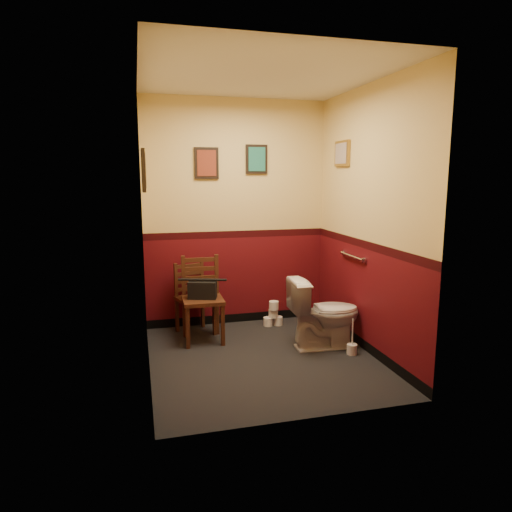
{
  "coord_description": "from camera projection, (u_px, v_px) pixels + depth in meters",
  "views": [
    {
      "loc": [
        -1.15,
        -4.17,
        1.8
      ],
      "look_at": [
        0.0,
        0.25,
        1.0
      ],
      "focal_mm": 32.0,
      "sensor_mm": 36.0,
      "label": 1
    }
  ],
  "objects": [
    {
      "name": "chair_left",
      "position": [
        194.0,
        298.0,
        5.26
      ],
      "size": [
        0.47,
        0.47,
        0.82
      ],
      "rotation": [
        0.0,
        0.0,
        0.28
      ],
      "color": "#472515",
      "rests_on": "floor"
    },
    {
      "name": "grab_bar",
      "position": [
        352.0,
        256.0,
        4.91
      ],
      "size": [
        0.05,
        0.56,
        0.06
      ],
      "color": "silver",
      "rests_on": "wall_right"
    },
    {
      "name": "toilet",
      "position": [
        324.0,
        313.0,
        4.82
      ],
      "size": [
        0.77,
        0.46,
        0.74
      ],
      "primitive_type": "imported",
      "rotation": [
        0.0,
        0.0,
        1.52
      ],
      "color": "white",
      "rests_on": "floor"
    },
    {
      "name": "wall_back",
      "position": [
        236.0,
        214.0,
        5.48
      ],
      "size": [
        2.2,
        0.0,
        2.7
      ],
      "primitive_type": "cube",
      "rotation": [
        1.57,
        0.0,
        0.0
      ],
      "color": "#520B11",
      "rests_on": "ground"
    },
    {
      "name": "framed_print_right",
      "position": [
        342.0,
        153.0,
        5.06
      ],
      "size": [
        0.04,
        0.34,
        0.28
      ],
      "color": "olive",
      "rests_on": "wall_right"
    },
    {
      "name": "chair_right",
      "position": [
        202.0,
        299.0,
        5.02
      ],
      "size": [
        0.44,
        0.44,
        0.93
      ],
      "rotation": [
        0.0,
        0.0,
        -0.02
      ],
      "color": "#472515",
      "rests_on": "floor"
    },
    {
      "name": "ceiling",
      "position": [
        263.0,
        75.0,
        4.1
      ],
      "size": [
        2.2,
        2.4,
        0.0
      ],
      "primitive_type": "cube",
      "rotation": [
        3.14,
        0.0,
        0.0
      ],
      "color": "silver",
      "rests_on": "ground"
    },
    {
      "name": "wall_front",
      "position": [
        308.0,
        241.0,
        3.19
      ],
      "size": [
        2.2,
        0.0,
        2.7
      ],
      "primitive_type": "cube",
      "rotation": [
        -1.57,
        0.0,
        0.0
      ],
      "color": "#520B11",
      "rests_on": "ground"
    },
    {
      "name": "toilet_brush",
      "position": [
        352.0,
        348.0,
        4.67
      ],
      "size": [
        0.11,
        0.11,
        0.38
      ],
      "color": "silver",
      "rests_on": "floor"
    },
    {
      "name": "handbag",
      "position": [
        203.0,
        290.0,
        4.96
      ],
      "size": [
        0.33,
        0.23,
        0.22
      ],
      "rotation": [
        0.0,
        0.0,
        -0.29
      ],
      "color": "black",
      "rests_on": "chair_right"
    },
    {
      "name": "framed_print_back_a",
      "position": [
        207.0,
        163.0,
        5.27
      ],
      "size": [
        0.28,
        0.04,
        0.36
      ],
      "color": "black",
      "rests_on": "wall_back"
    },
    {
      "name": "wall_left",
      "position": [
        144.0,
        227.0,
        4.06
      ],
      "size": [
        0.0,
        2.4,
        2.7
      ],
      "primitive_type": "cube",
      "rotation": [
        1.57,
        0.0,
        1.57
      ],
      "color": "#520B11",
      "rests_on": "ground"
    },
    {
      "name": "framed_print_left",
      "position": [
        144.0,
        171.0,
        4.08
      ],
      "size": [
        0.04,
        0.3,
        0.38
      ],
      "color": "black",
      "rests_on": "wall_left"
    },
    {
      "name": "framed_print_back_b",
      "position": [
        257.0,
        159.0,
        5.41
      ],
      "size": [
        0.26,
        0.04,
        0.34
      ],
      "color": "black",
      "rests_on": "wall_back"
    },
    {
      "name": "tp_stack",
      "position": [
        273.0,
        315.0,
        5.55
      ],
      "size": [
        0.24,
        0.15,
        0.31
      ],
      "color": "silver",
      "rests_on": "floor"
    },
    {
      "name": "wall_right",
      "position": [
        367.0,
        221.0,
        4.61
      ],
      "size": [
        0.0,
        2.4,
        2.7
      ],
      "primitive_type": "cube",
      "rotation": [
        1.57,
        0.0,
        -1.57
      ],
      "color": "#520B11",
      "rests_on": "ground"
    },
    {
      "name": "floor",
      "position": [
        262.0,
        358.0,
        4.57
      ],
      "size": [
        2.2,
        2.4,
        0.0
      ],
      "primitive_type": "cube",
      "color": "black",
      "rests_on": "ground"
    }
  ]
}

